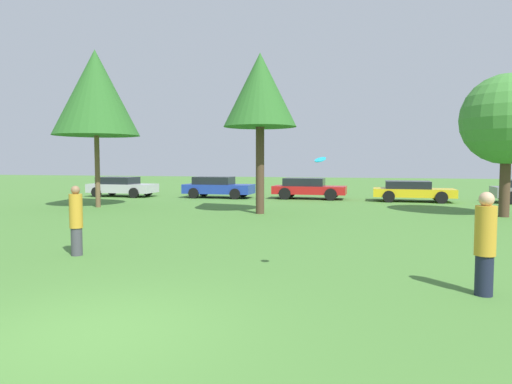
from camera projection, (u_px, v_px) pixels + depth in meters
The scene contains 11 objects.
ground_plane at pixel (92, 333), 6.11m from camera, with size 120.00×120.00×0.00m, color #477A33.
person_thrower at pixel (76, 220), 11.09m from camera, with size 0.31×0.31×1.70m.
person_catcher at pixel (485, 243), 7.77m from camera, with size 0.35×0.35×1.78m.
frisbee at pixel (320, 160), 8.67m from camera, with size 0.24×0.21×0.14m.
tree_0 at pixel (96, 93), 22.49m from camera, with size 4.19×4.19×7.75m.
tree_1 at pixel (260, 91), 19.70m from camera, with size 3.17×3.17×6.94m.
tree_2 at pixel (507, 120), 18.62m from camera, with size 3.68×3.68×5.84m.
parked_car_silver at pixel (121, 186), 29.80m from camera, with size 4.35×2.08×1.27m.
parked_car_blue at pixel (217, 187), 28.72m from camera, with size 4.35×1.97×1.32m.
parked_car_red at pixel (308, 188), 27.84m from camera, with size 4.42×1.95×1.27m.
parked_car_yellow at pixel (412, 190), 26.04m from camera, with size 4.47×2.13×1.17m.
Camera 1 is at (3.54, -5.28, 2.29)m, focal length 32.14 mm.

